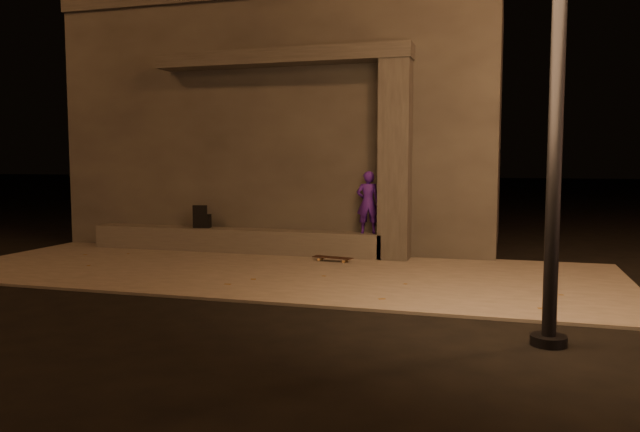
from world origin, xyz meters
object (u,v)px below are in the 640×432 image
(skateboard, at_px, (333,258))
(column, at_px, (395,160))
(skateboarder, at_px, (368,202))
(backpack, at_px, (202,220))

(skateboard, bearing_deg, column, 43.24)
(column, bearing_deg, skateboard, -146.88)
(column, height_order, skateboarder, column)
(skateboarder, distance_m, skateboard, 1.26)
(column, bearing_deg, skateboarder, 180.00)
(backpack, bearing_deg, skateboarder, -11.01)
(backpack, height_order, skateboard, backpack)
(column, xyz_separation_m, skateboarder, (-0.50, 0.00, -0.77))
(skateboarder, xyz_separation_m, skateboard, (-0.50, -0.65, -0.96))
(skateboarder, relative_size, skateboard, 1.54)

